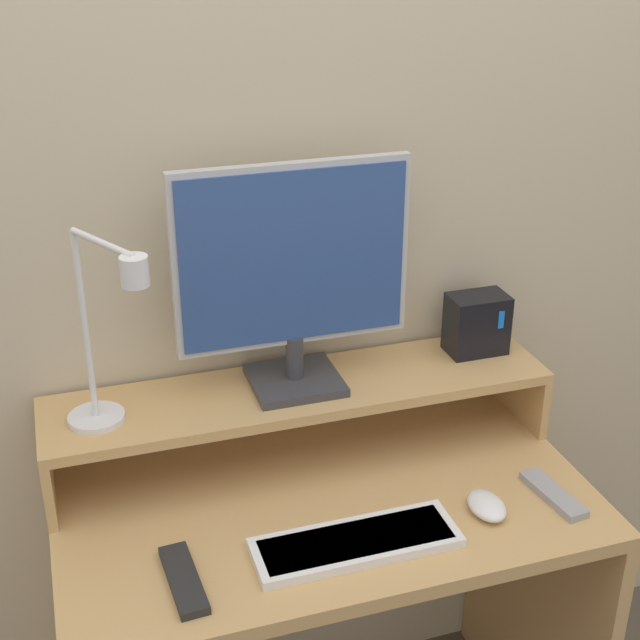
% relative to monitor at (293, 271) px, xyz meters
% --- Properties ---
extents(wall_back, '(6.00, 0.05, 2.50)m').
position_rel_monitor_xyz_m(wall_back, '(0.01, 0.14, 0.07)').
color(wall_back, beige).
rests_on(wall_back, ground_plane).
extents(desk, '(1.04, 0.58, 0.77)m').
position_rel_monitor_xyz_m(desk, '(0.01, -0.18, -0.65)').
color(desk, tan).
rests_on(desk, ground_plane).
extents(monitor_shelf, '(1.04, 0.23, 0.16)m').
position_rel_monitor_xyz_m(monitor_shelf, '(0.01, -0.01, -0.27)').
color(monitor_shelf, tan).
rests_on(monitor_shelf, desk).
extents(monitor, '(0.47, 0.17, 0.46)m').
position_rel_monitor_xyz_m(monitor, '(0.00, 0.00, 0.00)').
color(monitor, '#38383D').
rests_on(monitor, monitor_shelf).
extents(desk_lamp, '(0.16, 0.23, 0.39)m').
position_rel_monitor_xyz_m(desk_lamp, '(-0.37, -0.08, -0.06)').
color(desk_lamp, silver).
rests_on(desk_lamp, monitor_shelf).
extents(router_dock, '(0.13, 0.08, 0.13)m').
position_rel_monitor_xyz_m(router_dock, '(0.42, 0.02, -0.18)').
color(router_dock, black).
rests_on(router_dock, monitor_shelf).
extents(keyboard, '(0.38, 0.12, 0.02)m').
position_rel_monitor_xyz_m(keyboard, '(0.02, -0.34, -0.40)').
color(keyboard, white).
rests_on(keyboard, desk).
extents(mouse, '(0.07, 0.10, 0.03)m').
position_rel_monitor_xyz_m(mouse, '(0.28, -0.32, -0.39)').
color(mouse, white).
rests_on(mouse, desk).
extents(remote_control, '(0.06, 0.18, 0.02)m').
position_rel_monitor_xyz_m(remote_control, '(-0.30, -0.33, -0.40)').
color(remote_control, black).
rests_on(remote_control, desk).
extents(remote_secondary, '(0.06, 0.16, 0.02)m').
position_rel_monitor_xyz_m(remote_secondary, '(0.43, -0.32, -0.40)').
color(remote_secondary, '#99999E').
rests_on(remote_secondary, desk).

